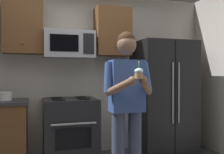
% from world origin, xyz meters
% --- Properties ---
extents(wall_back, '(4.40, 0.10, 2.60)m').
position_xyz_m(wall_back, '(0.00, 1.75, 1.30)').
color(wall_back, beige).
rests_on(wall_back, ground).
extents(oven_range, '(0.76, 0.70, 0.93)m').
position_xyz_m(oven_range, '(-0.15, 1.36, 0.46)').
color(oven_range, black).
rests_on(oven_range, ground).
extents(microwave, '(0.74, 0.41, 0.40)m').
position_xyz_m(microwave, '(-0.15, 1.48, 1.72)').
color(microwave, '#9EA0A5').
extents(refrigerator, '(0.90, 0.75, 1.80)m').
position_xyz_m(refrigerator, '(1.35, 1.32, 0.90)').
color(refrigerator, black).
rests_on(refrigerator, ground).
extents(cabinet_row_upper, '(2.78, 0.36, 0.76)m').
position_xyz_m(cabinet_row_upper, '(-0.72, 1.53, 1.95)').
color(cabinet_row_upper, brown).
extents(bowl_large_white, '(0.24, 0.24, 0.11)m').
position_xyz_m(bowl_large_white, '(-1.06, 1.41, 0.98)').
color(bowl_large_white, white).
rests_on(bowl_large_white, counter_left).
extents(person, '(0.60, 0.48, 1.76)m').
position_xyz_m(person, '(0.35, 0.33, 1.00)').
color(person, '#383F59').
rests_on(person, ground).
extents(cupcake, '(0.09, 0.09, 0.17)m').
position_xyz_m(cupcake, '(0.35, 0.01, 1.29)').
color(cupcake, '#A87F56').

